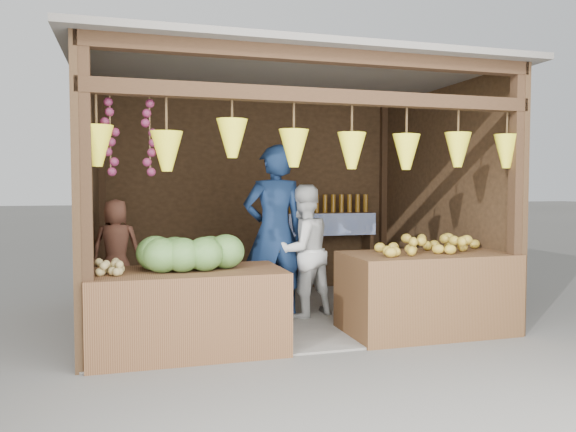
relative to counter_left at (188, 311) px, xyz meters
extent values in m
plane|color=#514F49|center=(1.14, 1.12, -0.36)|extent=(80.00, 80.00, 0.00)
cube|color=slate|center=(1.14, 1.12, -0.35)|extent=(4.00, 3.00, 0.02)
cube|color=black|center=(1.14, 2.62, 0.94)|extent=(4.00, 0.06, 2.60)
cube|color=black|center=(-0.86, 1.12, 0.94)|extent=(0.06, 3.00, 2.60)
cube|color=black|center=(3.14, 1.12, 0.94)|extent=(0.06, 3.00, 2.60)
cube|color=#605B54|center=(1.14, 1.12, 2.27)|extent=(4.30, 3.30, 0.06)
cube|color=black|center=(-0.80, -0.32, 0.94)|extent=(0.11, 0.11, 2.60)
cube|color=black|center=(3.08, -0.32, 0.94)|extent=(0.11, 0.11, 2.60)
cube|color=black|center=(-0.80, 2.56, 0.94)|extent=(0.11, 0.11, 2.60)
cube|color=black|center=(3.08, 2.56, 0.94)|extent=(0.11, 0.11, 2.60)
cube|color=black|center=(1.14, -0.32, 1.84)|extent=(4.00, 0.12, 0.12)
cube|color=black|center=(1.14, -0.32, 2.18)|extent=(4.00, 0.12, 0.12)
cube|color=#382314|center=(2.19, 2.42, 0.69)|extent=(1.25, 0.30, 0.05)
cube|color=#382314|center=(1.60, 2.42, 0.17)|extent=(0.05, 0.28, 1.05)
cube|color=#382314|center=(2.77, 2.42, 0.17)|extent=(0.05, 0.28, 1.05)
cube|color=blue|center=(2.19, 2.26, 0.56)|extent=(1.25, 0.02, 0.30)
cube|color=#482C18|center=(0.00, 0.00, 0.00)|extent=(1.65, 0.85, 0.71)
cube|color=#4A2F18|center=(2.32, 0.01, 0.04)|extent=(1.62, 0.85, 0.78)
cube|color=black|center=(-0.61, 1.15, -0.20)|extent=(0.34, 0.34, 0.32)
imported|color=#122445|center=(1.04, 0.99, 0.58)|extent=(0.70, 0.47, 1.88)
imported|color=silver|center=(1.35, 0.97, 0.37)|extent=(0.86, 0.76, 1.46)
imported|color=brown|center=(-0.61, 1.15, 0.46)|extent=(0.52, 0.38, 0.99)
camera|label=1|loc=(-0.49, -4.86, 1.08)|focal=35.00mm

